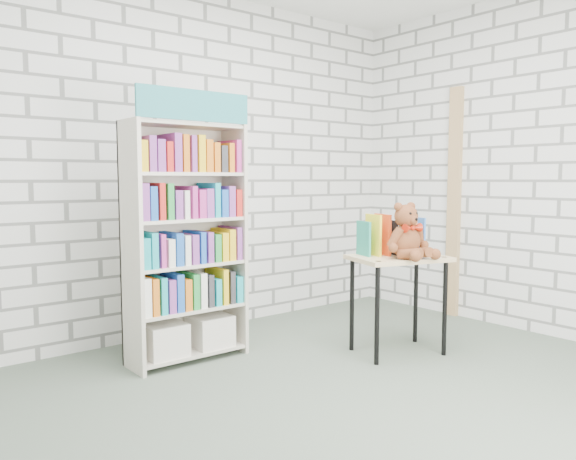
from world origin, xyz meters
TOP-DOWN VIEW (x-y plane):
  - ground at (0.00, 0.00)m, footprint 4.50×4.50m
  - room_shell at (0.00, 0.00)m, footprint 4.52×4.02m
  - bookshelf at (-0.33, 1.36)m, footprint 0.83×0.32m
  - display_table at (0.94, 0.52)m, footprint 0.77×0.63m
  - table_books at (0.97, 0.63)m, footprint 0.50×0.33m
  - teddy_bear at (0.91, 0.42)m, footprint 0.36×0.34m
  - door_trim at (2.23, 0.95)m, footprint 0.05×0.12m

SIDE VIEW (x-z plane):
  - ground at x=0.00m, z-range 0.00..0.00m
  - display_table at x=0.94m, z-range 0.26..0.97m
  - bookshelf at x=-0.33m, z-range -0.08..1.77m
  - table_books at x=0.97m, z-range 0.71..0.99m
  - teddy_bear at x=0.91m, z-range 0.68..1.07m
  - door_trim at x=2.23m, z-range 0.00..2.10m
  - room_shell at x=0.00m, z-range 0.38..3.19m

